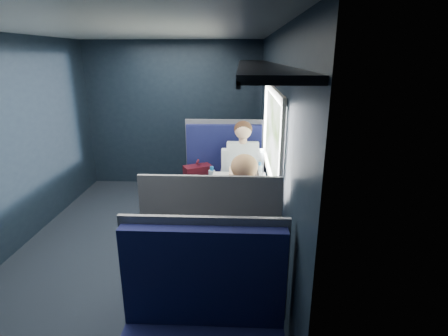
{
  "coord_description": "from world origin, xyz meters",
  "views": [
    {
      "loc": [
        1.06,
        -3.46,
        2.08
      ],
      "look_at": [
        0.9,
        0.0,
        0.95
      ],
      "focal_mm": 28.0,
      "sensor_mm": 36.0,
      "label": 1
    }
  ],
  "objects_px": {
    "table": "(236,194)",
    "cup": "(256,171)",
    "seat_bay_far": "(214,259)",
    "man": "(242,169)",
    "bottle_small": "(260,172)",
    "seat_row_front": "(226,165)",
    "laptop": "(253,180)",
    "woman": "(243,218)",
    "seat_bay_near": "(222,185)"
  },
  "relations": [
    {
      "from": "laptop",
      "to": "bottle_small",
      "type": "xyz_separation_m",
      "value": [
        0.08,
        0.2,
        0.03
      ]
    },
    {
      "from": "seat_row_front",
      "to": "man",
      "type": "xyz_separation_m",
      "value": [
        0.25,
        -1.1,
        0.31
      ]
    },
    {
      "from": "seat_bay_far",
      "to": "woman",
      "type": "distance_m",
      "value": 0.43
    },
    {
      "from": "laptop",
      "to": "cup",
      "type": "distance_m",
      "value": 0.36
    },
    {
      "from": "seat_bay_near",
      "to": "seat_bay_far",
      "type": "distance_m",
      "value": 1.75
    },
    {
      "from": "seat_row_front",
      "to": "seat_bay_far",
      "type": "bearing_deg",
      "value": -90.0
    },
    {
      "from": "man",
      "to": "bottle_small",
      "type": "distance_m",
      "value": 0.49
    },
    {
      "from": "seat_bay_far",
      "to": "man",
      "type": "height_order",
      "value": "man"
    },
    {
      "from": "table",
      "to": "woman",
      "type": "height_order",
      "value": "woman"
    },
    {
      "from": "table",
      "to": "seat_row_front",
      "type": "xyz_separation_m",
      "value": [
        -0.18,
        1.8,
        -0.25
      ]
    },
    {
      "from": "table",
      "to": "seat_bay_near",
      "type": "height_order",
      "value": "seat_bay_near"
    },
    {
      "from": "seat_bay_near",
      "to": "man",
      "type": "bearing_deg",
      "value": -33.22
    },
    {
      "from": "table",
      "to": "bottle_small",
      "type": "distance_m",
      "value": 0.4
    },
    {
      "from": "table",
      "to": "laptop",
      "type": "xyz_separation_m",
      "value": [
        0.17,
        0.05,
        0.14
      ]
    },
    {
      "from": "table",
      "to": "seat_bay_far",
      "type": "xyz_separation_m",
      "value": [
        -0.18,
        -0.87,
        -0.25
      ]
    },
    {
      "from": "seat_bay_far",
      "to": "laptop",
      "type": "distance_m",
      "value": 1.07
    },
    {
      "from": "table",
      "to": "seat_bay_near",
      "type": "distance_m",
      "value": 0.93
    },
    {
      "from": "table",
      "to": "laptop",
      "type": "distance_m",
      "value": 0.23
    },
    {
      "from": "seat_bay_far",
      "to": "table",
      "type": "bearing_deg",
      "value": 78.22
    },
    {
      "from": "laptop",
      "to": "cup",
      "type": "height_order",
      "value": "laptop"
    },
    {
      "from": "seat_row_front",
      "to": "woman",
      "type": "height_order",
      "value": "woman"
    },
    {
      "from": "seat_bay_far",
      "to": "man",
      "type": "distance_m",
      "value": 1.62
    },
    {
      "from": "table",
      "to": "laptop",
      "type": "relative_size",
      "value": 3.3
    },
    {
      "from": "seat_bay_near",
      "to": "cup",
      "type": "xyz_separation_m",
      "value": [
        0.42,
        -0.46,
        0.36
      ]
    },
    {
      "from": "seat_row_front",
      "to": "man",
      "type": "distance_m",
      "value": 1.17
    },
    {
      "from": "table",
      "to": "bottle_small",
      "type": "bearing_deg",
      "value": 45.23
    },
    {
      "from": "woman",
      "to": "seat_bay_far",
      "type": "bearing_deg",
      "value": -146.18
    },
    {
      "from": "man",
      "to": "seat_bay_far",
      "type": "bearing_deg",
      "value": -99.03
    },
    {
      "from": "seat_bay_far",
      "to": "bottle_small",
      "type": "bearing_deg",
      "value": 68.83
    },
    {
      "from": "seat_row_front",
      "to": "laptop",
      "type": "height_order",
      "value": "seat_row_front"
    },
    {
      "from": "woman",
      "to": "cup",
      "type": "relative_size",
      "value": 14.46
    },
    {
      "from": "table",
      "to": "cup",
      "type": "relative_size",
      "value": 10.94
    },
    {
      "from": "man",
      "to": "bottle_small",
      "type": "xyz_separation_m",
      "value": [
        0.19,
        -0.44,
        0.11
      ]
    },
    {
      "from": "seat_bay_far",
      "to": "seat_bay_near",
      "type": "bearing_deg",
      "value": 90.54
    },
    {
      "from": "woman",
      "to": "laptop",
      "type": "xyz_separation_m",
      "value": [
        0.11,
        0.76,
        0.07
      ]
    },
    {
      "from": "laptop",
      "to": "cup",
      "type": "bearing_deg",
      "value": 82.26
    },
    {
      "from": "seat_bay_far",
      "to": "cup",
      "type": "relative_size",
      "value": 13.78
    },
    {
      "from": "table",
      "to": "cup",
      "type": "height_order",
      "value": "cup"
    },
    {
      "from": "seat_bay_far",
      "to": "man",
      "type": "bearing_deg",
      "value": 80.97
    },
    {
      "from": "table",
      "to": "laptop",
      "type": "bearing_deg",
      "value": 17.33
    },
    {
      "from": "table",
      "to": "seat_row_front",
      "type": "relative_size",
      "value": 0.86
    },
    {
      "from": "seat_bay_near",
      "to": "seat_bay_far",
      "type": "relative_size",
      "value": 1.0
    },
    {
      "from": "man",
      "to": "laptop",
      "type": "xyz_separation_m",
      "value": [
        0.11,
        -0.64,
        0.08
      ]
    },
    {
      "from": "seat_row_front",
      "to": "cup",
      "type": "distance_m",
      "value": 1.49
    },
    {
      "from": "laptop",
      "to": "seat_bay_near",
      "type": "bearing_deg",
      "value": 114.43
    },
    {
      "from": "bottle_small",
      "to": "woman",
      "type": "bearing_deg",
      "value": -101.06
    },
    {
      "from": "bottle_small",
      "to": "cup",
      "type": "distance_m",
      "value": 0.16
    },
    {
      "from": "seat_bay_far",
      "to": "cup",
      "type": "xyz_separation_m",
      "value": [
        0.4,
        1.28,
        0.37
      ]
    },
    {
      "from": "cup",
      "to": "table",
      "type": "bearing_deg",
      "value": -118.41
    },
    {
      "from": "seat_row_front",
      "to": "laptop",
      "type": "distance_m",
      "value": 1.82
    }
  ]
}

